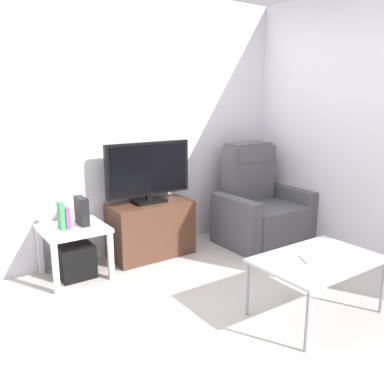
% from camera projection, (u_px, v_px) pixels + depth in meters
% --- Properties ---
extents(ground_plane, '(6.40, 6.40, 0.00)m').
position_uv_depth(ground_plane, '(188.00, 291.00, 3.30)').
color(ground_plane, '#BCB2AD').
extents(wall_back, '(6.40, 0.06, 2.60)m').
position_uv_depth(wall_back, '(123.00, 126.00, 3.91)').
color(wall_back, silver).
rests_on(wall_back, ground).
extents(wall_side, '(0.06, 4.48, 2.60)m').
position_uv_depth(wall_side, '(341.00, 125.00, 4.05)').
color(wall_side, silver).
rests_on(wall_side, ground).
extents(tv_stand, '(0.82, 0.41, 0.55)m').
position_uv_depth(tv_stand, '(151.00, 229.00, 4.01)').
color(tv_stand, '#4C2D1E').
rests_on(tv_stand, ground).
extents(television, '(0.90, 0.20, 0.60)m').
position_uv_depth(television, '(149.00, 171.00, 3.89)').
color(television, black).
rests_on(television, tv_stand).
extents(recliner_armchair, '(0.98, 0.78, 1.08)m').
position_uv_depth(recliner_armchair, '(260.00, 208.00, 4.44)').
color(recliner_armchair, '#515156').
rests_on(recliner_armchair, ground).
extents(side_table, '(0.54, 0.54, 0.47)m').
position_uv_depth(side_table, '(74.00, 234.00, 3.50)').
color(side_table, white).
rests_on(side_table, ground).
extents(subwoofer_box, '(0.30, 0.30, 0.30)m').
position_uv_depth(subwoofer_box, '(75.00, 260.00, 3.56)').
color(subwoofer_box, black).
rests_on(subwoofer_box, ground).
extents(book_leftmost, '(0.04, 0.10, 0.24)m').
position_uv_depth(book_leftmost, '(61.00, 216.00, 3.39)').
color(book_leftmost, '#388C4C').
rests_on(book_leftmost, side_table).
extents(book_middle, '(0.04, 0.10, 0.19)m').
position_uv_depth(book_middle, '(67.00, 218.00, 3.42)').
color(book_middle, purple).
rests_on(book_middle, side_table).
extents(game_console, '(0.07, 0.20, 0.25)m').
position_uv_depth(game_console, '(82.00, 211.00, 3.52)').
color(game_console, black).
rests_on(game_console, side_table).
extents(coffee_table, '(0.90, 0.60, 0.44)m').
position_uv_depth(coffee_table, '(318.00, 262.00, 2.87)').
color(coffee_table, '#B2C6C1').
rests_on(coffee_table, ground).
extents(cell_phone, '(0.13, 0.17, 0.01)m').
position_uv_depth(cell_phone, '(308.00, 260.00, 2.83)').
color(cell_phone, '#B7B7BC').
rests_on(cell_phone, coffee_table).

